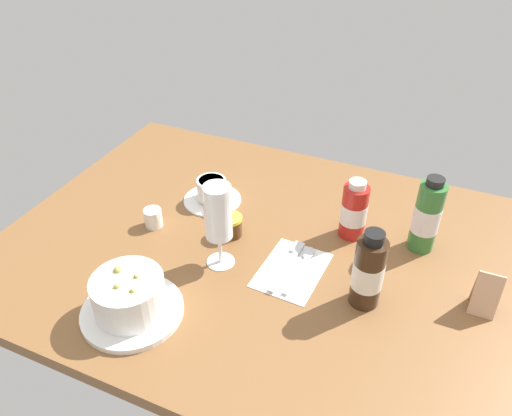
{
  "coord_description": "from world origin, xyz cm",
  "views": [
    {
      "loc": [
        33.86,
        -76.77,
        70.75
      ],
      "look_at": [
        -0.52,
        1.81,
        8.54
      ],
      "focal_mm": 34.74,
      "sensor_mm": 36.0,
      "label": 1
    }
  ],
  "objects_px": {
    "coffee_cup": "(212,192)",
    "sauce_bottle_red": "(354,211)",
    "menu_card": "(486,292)",
    "cutlery_setting": "(293,268)",
    "creamer_jug": "(153,218)",
    "wine_glass": "(218,216)",
    "porridge_bowl": "(130,297)",
    "sauce_bottle_brown": "(368,272)",
    "jam_jar": "(231,226)",
    "sauce_bottle_green": "(427,217)"
  },
  "relations": [
    {
      "from": "cutlery_setting",
      "to": "sauce_bottle_green",
      "type": "relative_size",
      "value": 0.98
    },
    {
      "from": "creamer_jug",
      "to": "menu_card",
      "type": "height_order",
      "value": "menu_card"
    },
    {
      "from": "sauce_bottle_brown",
      "to": "menu_card",
      "type": "relative_size",
      "value": 1.84
    },
    {
      "from": "creamer_jug",
      "to": "sauce_bottle_brown",
      "type": "distance_m",
      "value": 0.51
    },
    {
      "from": "coffee_cup",
      "to": "sauce_bottle_red",
      "type": "xyz_separation_m",
      "value": [
        0.35,
        0.01,
        0.04
      ]
    },
    {
      "from": "coffee_cup",
      "to": "sauce_bottle_red",
      "type": "distance_m",
      "value": 0.35
    },
    {
      "from": "wine_glass",
      "to": "sauce_bottle_red",
      "type": "height_order",
      "value": "wine_glass"
    },
    {
      "from": "porridge_bowl",
      "to": "sauce_bottle_brown",
      "type": "relative_size",
      "value": 1.14
    },
    {
      "from": "cutlery_setting",
      "to": "sauce_bottle_red",
      "type": "height_order",
      "value": "sauce_bottle_red"
    },
    {
      "from": "creamer_jug",
      "to": "sauce_bottle_brown",
      "type": "relative_size",
      "value": 0.3
    },
    {
      "from": "menu_card",
      "to": "cutlery_setting",
      "type": "bearing_deg",
      "value": -174.0
    },
    {
      "from": "sauce_bottle_brown",
      "to": "sauce_bottle_red",
      "type": "distance_m",
      "value": 0.21
    },
    {
      "from": "creamer_jug",
      "to": "sauce_bottle_brown",
      "type": "xyz_separation_m",
      "value": [
        0.5,
        -0.04,
        0.05
      ]
    },
    {
      "from": "coffee_cup",
      "to": "menu_card",
      "type": "distance_m",
      "value": 0.64
    },
    {
      "from": "jam_jar",
      "to": "sauce_bottle_green",
      "type": "height_order",
      "value": "sauce_bottle_green"
    },
    {
      "from": "creamer_jug",
      "to": "jam_jar",
      "type": "xyz_separation_m",
      "value": [
        0.18,
        0.04,
        0.0
      ]
    },
    {
      "from": "creamer_jug",
      "to": "cutlery_setting",
      "type": "bearing_deg",
      "value": -1.58
    },
    {
      "from": "menu_card",
      "to": "sauce_bottle_brown",
      "type": "bearing_deg",
      "value": -162.07
    },
    {
      "from": "creamer_jug",
      "to": "wine_glass",
      "type": "distance_m",
      "value": 0.23
    },
    {
      "from": "coffee_cup",
      "to": "sauce_bottle_red",
      "type": "relative_size",
      "value": 1.0
    },
    {
      "from": "wine_glass",
      "to": "sauce_bottle_green",
      "type": "height_order",
      "value": "wine_glass"
    },
    {
      "from": "creamer_jug",
      "to": "porridge_bowl",
      "type": "bearing_deg",
      "value": -65.52
    },
    {
      "from": "sauce_bottle_green",
      "to": "menu_card",
      "type": "relative_size",
      "value": 1.94
    },
    {
      "from": "cutlery_setting",
      "to": "coffee_cup",
      "type": "distance_m",
      "value": 0.31
    },
    {
      "from": "creamer_jug",
      "to": "jam_jar",
      "type": "relative_size",
      "value": 0.98
    },
    {
      "from": "cutlery_setting",
      "to": "sauce_bottle_brown",
      "type": "xyz_separation_m",
      "value": [
        0.16,
        -0.03,
        0.07
      ]
    },
    {
      "from": "cutlery_setting",
      "to": "creamer_jug",
      "type": "bearing_deg",
      "value": 178.42
    },
    {
      "from": "cutlery_setting",
      "to": "creamer_jug",
      "type": "distance_m",
      "value": 0.35
    },
    {
      "from": "cutlery_setting",
      "to": "sauce_bottle_green",
      "type": "height_order",
      "value": "sauce_bottle_green"
    },
    {
      "from": "creamer_jug",
      "to": "sauce_bottle_red",
      "type": "height_order",
      "value": "sauce_bottle_red"
    },
    {
      "from": "porridge_bowl",
      "to": "wine_glass",
      "type": "distance_m",
      "value": 0.23
    },
    {
      "from": "cutlery_setting",
      "to": "sauce_bottle_green",
      "type": "bearing_deg",
      "value": 37.98
    },
    {
      "from": "porridge_bowl",
      "to": "cutlery_setting",
      "type": "height_order",
      "value": "porridge_bowl"
    },
    {
      "from": "coffee_cup",
      "to": "wine_glass",
      "type": "height_order",
      "value": "wine_glass"
    },
    {
      "from": "porridge_bowl",
      "to": "menu_card",
      "type": "relative_size",
      "value": 2.1
    },
    {
      "from": "creamer_jug",
      "to": "sauce_bottle_green",
      "type": "xyz_separation_m",
      "value": [
        0.58,
        0.17,
        0.06
      ]
    },
    {
      "from": "wine_glass",
      "to": "menu_card",
      "type": "height_order",
      "value": "wine_glass"
    },
    {
      "from": "porridge_bowl",
      "to": "sauce_bottle_red",
      "type": "xyz_separation_m",
      "value": [
        0.31,
        0.4,
        0.02
      ]
    },
    {
      "from": "sauce_bottle_green",
      "to": "menu_card",
      "type": "xyz_separation_m",
      "value": [
        0.13,
        -0.14,
        -0.04
      ]
    },
    {
      "from": "jam_jar",
      "to": "sauce_bottle_green",
      "type": "relative_size",
      "value": 0.29
    },
    {
      "from": "menu_card",
      "to": "porridge_bowl",
      "type": "bearing_deg",
      "value": -155.44
    },
    {
      "from": "jam_jar",
      "to": "sauce_bottle_brown",
      "type": "height_order",
      "value": "sauce_bottle_brown"
    },
    {
      "from": "creamer_jug",
      "to": "sauce_bottle_red",
      "type": "relative_size",
      "value": 0.35
    },
    {
      "from": "jam_jar",
      "to": "sauce_bottle_green",
      "type": "bearing_deg",
      "value": 17.89
    },
    {
      "from": "cutlery_setting",
      "to": "sauce_bottle_brown",
      "type": "relative_size",
      "value": 1.04
    },
    {
      "from": "wine_glass",
      "to": "coffee_cup",
      "type": "bearing_deg",
      "value": 122.07
    },
    {
      "from": "sauce_bottle_red",
      "to": "creamer_jug",
      "type": "bearing_deg",
      "value": -160.27
    },
    {
      "from": "creamer_jug",
      "to": "sauce_bottle_red",
      "type": "xyz_separation_m",
      "value": [
        0.43,
        0.15,
        0.04
      ]
    },
    {
      "from": "coffee_cup",
      "to": "jam_jar",
      "type": "relative_size",
      "value": 2.78
    },
    {
      "from": "porridge_bowl",
      "to": "menu_card",
      "type": "distance_m",
      "value": 0.66
    }
  ]
}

